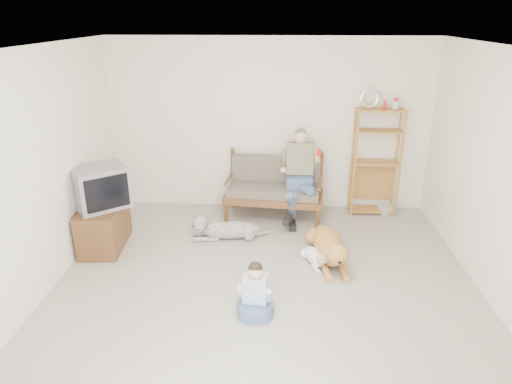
{
  "coord_description": "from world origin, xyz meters",
  "views": [
    {
      "loc": [
        0.1,
        -4.28,
        3.02
      ],
      "look_at": [
        -0.14,
        1.0,
        0.92
      ],
      "focal_mm": 32.0,
      "sensor_mm": 36.0,
      "label": 1
    }
  ],
  "objects_px": {
    "etagere": "(376,161)",
    "tv_stand": "(104,227)",
    "loveseat": "(274,187)",
    "golden_retriever": "(330,247)"
  },
  "relations": [
    {
      "from": "etagere",
      "to": "tv_stand",
      "type": "xyz_separation_m",
      "value": [
        -3.88,
        -1.35,
        -0.56
      ]
    },
    {
      "from": "loveseat",
      "to": "golden_retriever",
      "type": "distance_m",
      "value": 1.59
    },
    {
      "from": "etagere",
      "to": "tv_stand",
      "type": "distance_m",
      "value": 4.14
    },
    {
      "from": "loveseat",
      "to": "tv_stand",
      "type": "bearing_deg",
      "value": -147.53
    },
    {
      "from": "tv_stand",
      "to": "etagere",
      "type": "bearing_deg",
      "value": 15.73
    },
    {
      "from": "loveseat",
      "to": "etagere",
      "type": "height_order",
      "value": "etagere"
    },
    {
      "from": "tv_stand",
      "to": "loveseat",
      "type": "bearing_deg",
      "value": 23.03
    },
    {
      "from": "etagere",
      "to": "loveseat",
      "type": "bearing_deg",
      "value": -172.73
    },
    {
      "from": "golden_retriever",
      "to": "etagere",
      "type": "bearing_deg",
      "value": 56.12
    },
    {
      "from": "loveseat",
      "to": "etagere",
      "type": "distance_m",
      "value": 1.63
    }
  ]
}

